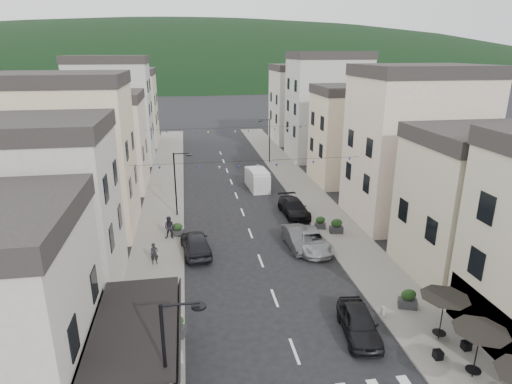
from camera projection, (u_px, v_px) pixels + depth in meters
sidewalk_left at (164, 196)px, 44.95m from camera, size 4.00×76.00×0.12m
sidewalk_right at (303, 189)px, 47.25m from camera, size 4.00×76.00×0.12m
hill_backdrop at (190, 73)px, 297.20m from camera, size 640.00×360.00×70.00m
boutique_awning at (141, 325)px, 18.73m from camera, size 3.77×7.50×3.28m
buildings_row_left at (98, 131)px, 47.36m from camera, size 10.20×54.16×14.00m
buildings_row_right at (351, 124)px, 50.67m from camera, size 10.20×54.16×14.50m
cafe_terrace at (480, 336)px, 19.21m from camera, size 2.50×8.10×2.53m
streetlamp_left_near at (172, 356)px, 15.96m from camera, size 1.70×0.56×6.00m
streetlamp_left_far at (178, 178)px, 38.44m from camera, size 1.70×0.56×6.00m
streetlamp_right_far at (268, 136)px, 57.09m from camera, size 1.70×0.56×6.00m
bollards at (297, 351)px, 21.16m from camera, size 11.66×10.26×0.60m
bunting_near at (248, 165)px, 34.98m from camera, size 19.00×0.28×0.62m
bunting_far at (229, 131)px, 49.97m from camera, size 19.00×0.28×0.62m
parked_car_a at (359, 323)px, 22.81m from camera, size 2.28×4.53×1.48m
parked_car_b at (298, 238)px, 33.11m from camera, size 1.78×4.56×1.48m
parked_car_c at (311, 241)px, 32.77m from camera, size 2.67×5.24×1.42m
parked_car_d at (294, 208)px, 39.55m from camera, size 2.38×5.23×1.48m
parked_car_e at (196, 244)px, 31.99m from camera, size 2.50×5.05×1.65m
delivery_van at (257, 179)px, 47.11m from camera, size 2.18×4.85×2.27m
pedestrian_a at (154, 254)px, 30.22m from camera, size 0.63×0.48×1.57m
pedestrian_b at (170, 228)px, 34.27m from camera, size 1.04×0.88×1.88m
planter_la at (175, 326)px, 22.60m from camera, size 1.23×0.93×1.23m
planter_lb at (177, 230)px, 34.94m from camera, size 1.09×0.77×1.10m
planter_ra at (408, 299)px, 25.10m from camera, size 1.19×0.92×1.18m
planter_rb at (336, 226)px, 35.48m from camera, size 1.17×0.75×1.22m
planter_rc at (320, 223)px, 36.40m from camera, size 1.07×0.82×1.06m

